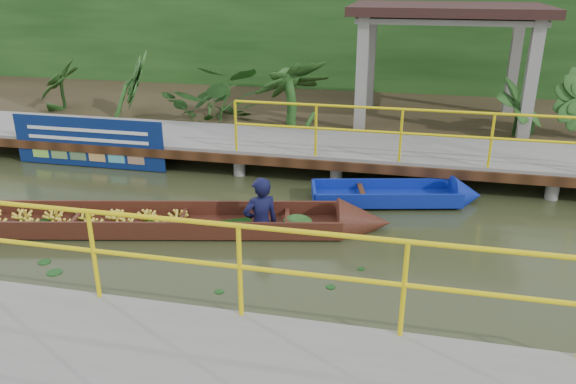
# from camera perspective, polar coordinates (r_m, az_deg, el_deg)

# --- Properties ---
(ground) EXTENTS (80.00, 80.00, 0.00)m
(ground) POSITION_cam_1_polar(r_m,az_deg,el_deg) (8.96, -3.86, -4.46)
(ground) COLOR #2C341A
(ground) RESTS_ON ground
(land_strip) EXTENTS (30.00, 8.00, 0.45)m
(land_strip) POSITION_cam_1_polar(r_m,az_deg,el_deg) (15.83, 3.70, 8.02)
(land_strip) COLOR #2F2317
(land_strip) RESTS_ON ground
(far_dock) EXTENTS (16.00, 2.06, 1.66)m
(far_dock) POSITION_cam_1_polar(r_m,az_deg,el_deg) (11.89, 0.75, 4.72)
(far_dock) COLOR gray
(far_dock) RESTS_ON ground
(pavilion) EXTENTS (4.40, 3.00, 3.00)m
(pavilion) POSITION_cam_1_polar(r_m,az_deg,el_deg) (14.08, 15.82, 16.29)
(pavilion) COLOR gray
(pavilion) RESTS_ON ground
(foliage_backdrop) EXTENTS (30.00, 0.80, 4.00)m
(foliage_backdrop) POSITION_cam_1_polar(r_m,az_deg,el_deg) (17.97, 5.13, 15.36)
(foliage_backdrop) COLOR #173C13
(foliage_backdrop) RESTS_ON ground
(vendor_boat) EXTENTS (8.50, 2.58, 2.01)m
(vendor_boat) POSITION_cam_1_polar(r_m,az_deg,el_deg) (9.35, -13.98, -2.29)
(vendor_boat) COLOR #37170F
(vendor_boat) RESTS_ON ground
(moored_blue_boat) EXTENTS (3.14, 1.44, 0.73)m
(moored_blue_boat) POSITION_cam_1_polar(r_m,az_deg,el_deg) (10.45, 13.81, -0.40)
(moored_blue_boat) COLOR navy
(moored_blue_boat) RESTS_ON ground
(blue_banner) EXTENTS (3.41, 0.04, 1.07)m
(blue_banner) POSITION_cam_1_polar(r_m,az_deg,el_deg) (12.59, -19.64, 4.78)
(blue_banner) COLOR navy
(blue_banner) RESTS_ON ground
(tropical_plants) EXTENTS (14.21, 1.21, 1.52)m
(tropical_plants) POSITION_cam_1_polar(r_m,az_deg,el_deg) (13.61, -0.11, 10.07)
(tropical_plants) COLOR #173C13
(tropical_plants) RESTS_ON ground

